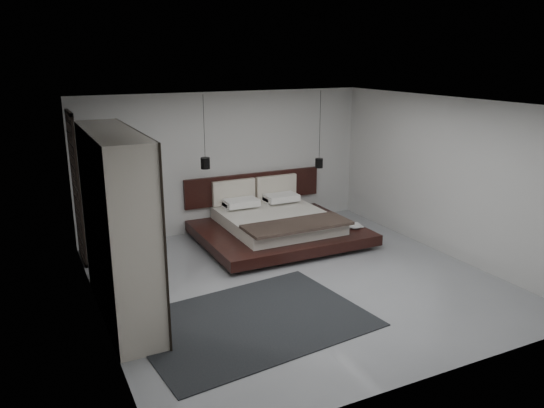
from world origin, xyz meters
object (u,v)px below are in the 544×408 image
pendant_right (319,163)px  wardrobe (118,226)px  pendant_left (205,163)px  bed (276,225)px  lattice_screen (76,188)px  rug (252,321)px

pendant_right → wardrobe: 5.08m
pendant_left → wardrobe: size_ratio=0.52×
bed → wardrobe: 3.88m
pendant_right → wardrobe: pendant_right is taller
lattice_screen → pendant_right: (4.77, -0.05, 0.03)m
lattice_screen → rug: lattice_screen is taller
bed → rug: (-1.79, -2.84, -0.30)m
pendant_left → pendant_right: (2.47, -0.00, -0.21)m
pendant_left → wardrobe: 3.10m
bed → wardrobe: wardrobe is taller
rug → bed: bearing=57.9°
lattice_screen → pendant_left: pendant_left is taller
pendant_right → lattice_screen: bearing=179.3°
wardrobe → lattice_screen: bearing=96.1°
lattice_screen → wardrobe: size_ratio=1.00×
rug → pendant_right: bearing=47.8°
pendant_left → wardrobe: pendant_left is taller
bed → pendant_left: bearing=158.2°
bed → lattice_screen: bearing=171.2°
lattice_screen → wardrobe: bearing=-83.9°
rug → lattice_screen: bearing=117.3°
wardrobe → rug: wardrobe is taller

